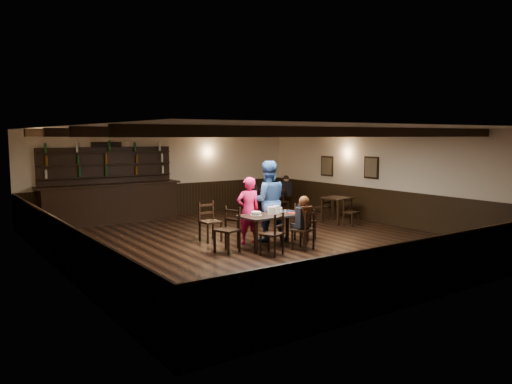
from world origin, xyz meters
TOP-DOWN VIEW (x-y plane):
  - ground at (0.00, 0.00)m, footprint 10.00×10.00m
  - room_shell at (0.01, 0.04)m, footprint 9.02×10.02m
  - dining_table at (0.05, -0.58)m, footprint 1.58×0.83m
  - chair_near_left at (-0.40, -1.28)m, footprint 0.55×0.54m
  - chair_near_right at (0.45, -1.29)m, footprint 0.53×0.51m
  - chair_end_left at (-1.02, -0.44)m, footprint 0.56×0.57m
  - chair_end_right at (1.06, -0.47)m, footprint 0.52×0.53m
  - chair_far_pushed at (-0.84, 0.82)m, footprint 0.47×0.45m
  - woman_pink at (-0.22, 0.01)m, footprint 0.64×0.48m
  - man_blue at (0.33, -0.00)m, footprint 1.16×1.05m
  - seated_person at (0.43, -1.23)m, footprint 0.32×0.48m
  - cake at (-0.35, -0.50)m, footprint 0.27×0.27m
  - plate_stack_a at (0.01, -0.60)m, footprint 0.19×0.19m
  - plate_stack_b at (0.20, -0.54)m, footprint 0.15×0.15m
  - tea_light at (0.08, -0.48)m, footprint 0.05×0.05m
  - salt_shaker at (0.39, -0.62)m, footprint 0.03×0.03m
  - pepper_shaker at (0.44, -0.61)m, footprint 0.03×0.03m
  - drink_glass at (0.40, -0.42)m, footprint 0.07×0.07m
  - menu_red at (0.59, -0.64)m, footprint 0.34×0.29m
  - menu_blue at (0.61, -0.45)m, footprint 0.35×0.30m
  - bar_counter at (-1.92, 4.72)m, footprint 4.13×0.70m
  - back_table_a at (3.47, 0.89)m, footprint 0.83×0.83m
  - back_table_b at (3.17, 3.76)m, footprint 0.86×0.86m
  - bg_patron_left at (2.52, 3.83)m, footprint 0.24×0.35m
  - bg_patron_right at (3.94, 3.87)m, footprint 0.24×0.36m

SIDE VIEW (x-z plane):
  - ground at x=0.00m, z-range 0.00..0.00m
  - chair_near_right at x=0.45m, z-range 0.08..0.97m
  - chair_near_left at x=-0.40m, z-range 0.08..0.98m
  - chair_end_right at x=1.06m, z-range 0.08..0.99m
  - chair_far_pushed at x=-0.84m, z-range 0.08..1.04m
  - chair_end_left at x=-1.02m, z-range 0.08..1.07m
  - back_table_a at x=3.47m, z-range 0.27..1.02m
  - back_table_b at x=3.17m, z-range 0.27..1.02m
  - dining_table at x=0.05m, z-range 0.29..1.05m
  - bar_counter at x=-1.92m, z-range -0.37..1.83m
  - menu_red at x=0.59m, z-range 0.75..0.76m
  - menu_blue at x=0.61m, z-range 0.75..0.76m
  - tea_light at x=0.08m, z-range 0.75..0.81m
  - woman_pink at x=-0.22m, z-range 0.00..1.57m
  - pepper_shaker at x=0.44m, z-range 0.75..0.83m
  - cake at x=-0.35m, z-range 0.75..0.84m
  - salt_shaker at x=0.39m, z-range 0.75..0.84m
  - bg_patron_left at x=2.52m, z-range 0.46..1.15m
  - seated_person at x=0.43m, z-range 0.42..1.20m
  - drink_glass at x=0.40m, z-range 0.75..0.87m
  - bg_patron_right at x=3.94m, z-range 0.46..1.17m
  - plate_stack_a at x=0.01m, z-range 0.75..0.93m
  - plate_stack_b at x=0.20m, z-range 0.75..0.93m
  - man_blue at x=0.33m, z-range 0.00..1.94m
  - room_shell at x=0.01m, z-range 0.39..3.10m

